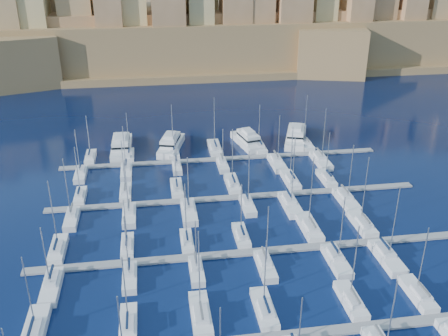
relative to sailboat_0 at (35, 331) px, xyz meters
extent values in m
plane|color=black|center=(36.76, 27.98, -0.75)|extent=(600.00, 600.00, 0.00)
cube|color=slate|center=(36.76, -6.02, -0.55)|extent=(84.00, 2.00, 0.40)
cube|color=slate|center=(36.76, 15.98, -0.55)|extent=(84.00, 2.00, 0.40)
cube|color=slate|center=(36.76, 37.98, -0.55)|extent=(84.00, 2.00, 0.40)
cube|color=slate|center=(36.76, 59.98, -0.55)|extent=(84.00, 2.00, 0.40)
cube|color=silver|center=(0.00, 0.12, -0.20)|extent=(3.09, 10.29, 1.71)
cube|color=silver|center=(0.00, -0.90, 1.01)|extent=(2.16, 4.63, 0.70)
cylinder|color=#9EA0A8|center=(0.00, 0.64, 6.61)|extent=(0.18, 0.18, 11.89)
cube|color=#0D1B37|center=(0.00, -1.42, 2.06)|extent=(0.35, 4.12, 0.35)
cube|color=silver|center=(13.60, -0.72, -0.24)|extent=(2.58, 8.60, 1.63)
cube|color=silver|center=(13.60, -1.58, 0.93)|extent=(1.81, 3.87, 0.70)
cylinder|color=#9EA0A8|center=(13.60, -0.29, 6.17)|extent=(0.18, 0.18, 11.19)
cube|color=#0D1B37|center=(13.60, -2.01, 1.98)|extent=(0.35, 3.44, 0.35)
cube|color=silver|center=(24.52, -0.10, -0.21)|extent=(2.95, 9.83, 1.69)
cube|color=silver|center=(24.52, -1.09, 0.99)|extent=(2.07, 4.43, 0.70)
cylinder|color=#9EA0A8|center=(24.52, 0.39, 7.61)|extent=(0.18, 0.18, 13.94)
cube|color=#595B60|center=(24.52, -1.58, 2.04)|extent=(0.35, 3.93, 0.35)
cube|color=silver|center=(34.50, -0.33, -0.22)|extent=(2.82, 9.39, 1.67)
cube|color=silver|center=(34.50, -1.27, 0.97)|extent=(1.97, 4.22, 0.70)
cylinder|color=#9EA0A8|center=(34.50, 0.14, 6.42)|extent=(0.18, 0.18, 11.61)
cube|color=#0D1B37|center=(34.50, -1.74, 2.02)|extent=(0.35, 3.75, 0.35)
cube|color=silver|center=(48.60, -0.48, -0.23)|extent=(2.72, 9.08, 1.65)
cube|color=silver|center=(48.60, -1.39, 0.95)|extent=(1.91, 4.09, 0.70)
cylinder|color=#9EA0A8|center=(48.60, -0.03, 7.06)|extent=(0.18, 0.18, 12.91)
cube|color=#595B60|center=(48.60, -1.84, 2.00)|extent=(0.35, 3.63, 0.35)
cube|color=silver|center=(59.98, -0.52, -0.23)|extent=(2.70, 9.00, 1.65)
cube|color=silver|center=(59.98, -1.42, 0.95)|extent=(1.89, 4.05, 0.70)
cylinder|color=#9EA0A8|center=(59.98, -0.07, 6.40)|extent=(0.18, 0.18, 11.61)
cube|color=#595B60|center=(59.98, -1.87, 2.00)|extent=(0.35, 3.60, 0.35)
cylinder|color=#9EA0A8|center=(36.54, -11.52, 5.72)|extent=(0.18, 0.18, 10.33)
cylinder|color=#9EA0A8|center=(48.91, -12.09, 6.58)|extent=(0.18, 0.18, 11.95)
cube|color=#595B60|center=(48.91, -10.25, 2.01)|extent=(0.35, 3.69, 0.35)
cube|color=silver|center=(0.18, 21.55, -0.22)|extent=(2.74, 9.15, 1.66)
cube|color=silver|center=(0.18, 20.64, 0.95)|extent=(1.92, 4.12, 0.70)
cylinder|color=#9EA0A8|center=(0.18, 22.01, 7.26)|extent=(0.18, 0.18, 13.32)
cube|color=#0D1B37|center=(0.18, 20.18, 2.00)|extent=(0.35, 3.66, 0.35)
cube|color=silver|center=(12.93, 20.87, -0.26)|extent=(2.33, 7.78, 1.59)
cube|color=silver|center=(12.93, 20.09, 0.89)|extent=(1.63, 3.50, 0.70)
cylinder|color=#9EA0A8|center=(12.93, 21.26, 4.99)|extent=(0.18, 0.18, 8.90)
cube|color=#0D1B37|center=(12.93, 19.70, 1.94)|extent=(0.35, 3.11, 0.35)
cube|color=silver|center=(24.13, 20.78, -0.26)|extent=(2.28, 7.60, 1.58)
cube|color=silver|center=(24.13, 20.02, 0.88)|extent=(1.60, 3.42, 0.70)
cylinder|color=#9EA0A8|center=(24.13, 21.16, 6.27)|extent=(0.18, 0.18, 11.48)
cube|color=#0D1B37|center=(24.13, 19.64, 1.93)|extent=(0.35, 3.04, 0.35)
cube|color=silver|center=(34.78, 21.13, -0.25)|extent=(2.49, 8.31, 1.62)
cube|color=silver|center=(34.78, 20.30, 0.91)|extent=(1.75, 3.74, 0.70)
cylinder|color=#9EA0A8|center=(34.78, 21.55, 5.73)|extent=(0.18, 0.18, 10.34)
cube|color=#0D1B37|center=(34.78, 19.89, 1.96)|extent=(0.35, 3.32, 0.35)
cube|color=silver|center=(48.83, 22.15, -0.19)|extent=(3.10, 10.35, 1.72)
cube|color=silver|center=(48.83, 21.12, 1.01)|extent=(2.17, 4.66, 0.70)
cylinder|color=#9EA0A8|center=(48.83, 22.67, 7.88)|extent=(0.18, 0.18, 14.42)
cube|color=#595B60|center=(48.83, 20.60, 2.06)|extent=(0.35, 4.14, 0.35)
cube|color=silver|center=(59.82, 21.96, -0.20)|extent=(2.99, 9.97, 1.70)
cube|color=silver|center=(59.82, 20.97, 1.00)|extent=(2.09, 4.49, 0.70)
cylinder|color=#9EA0A8|center=(59.82, 22.46, 7.50)|extent=(0.18, 0.18, 13.72)
cube|color=#595B60|center=(59.82, 20.47, 2.05)|extent=(0.35, 3.99, 0.35)
cube|color=silver|center=(0.76, 10.27, -0.22)|extent=(2.83, 9.42, 1.67)
cube|color=silver|center=(0.76, 11.21, 0.97)|extent=(1.98, 4.24, 0.70)
cylinder|color=#9EA0A8|center=(0.76, 9.80, 6.15)|extent=(0.18, 0.18, 11.07)
cube|color=#0D1B37|center=(0.76, 11.68, 2.02)|extent=(0.35, 3.77, 0.35)
cube|color=silver|center=(13.56, 10.92, -0.25)|extent=(2.44, 8.12, 1.61)
cube|color=silver|center=(13.56, 11.73, 0.90)|extent=(1.71, 3.65, 0.70)
cylinder|color=#9EA0A8|center=(13.56, 10.51, 6.34)|extent=(0.18, 0.18, 11.58)
cube|color=#0D1B37|center=(13.56, 12.14, 1.95)|extent=(0.35, 3.25, 0.35)
cube|color=silver|center=(25.00, 11.04, -0.26)|extent=(2.36, 7.88, 1.59)
cube|color=silver|center=(25.00, 11.83, 0.89)|extent=(1.65, 3.55, 0.70)
cylinder|color=#9EA0A8|center=(25.00, 10.65, 5.41)|extent=(0.18, 0.18, 9.73)
cube|color=#595B60|center=(25.00, 12.22, 1.94)|extent=(0.35, 3.15, 0.35)
cube|color=silver|center=(37.19, 10.61, -0.23)|extent=(2.62, 8.73, 1.64)
cube|color=silver|center=(37.19, 11.49, 0.93)|extent=(1.83, 3.93, 0.70)
cylinder|color=#9EA0A8|center=(37.19, 10.18, 6.38)|extent=(0.18, 0.18, 11.59)
cube|color=#595B60|center=(37.19, 11.92, 1.98)|extent=(0.35, 3.49, 0.35)
cube|color=silver|center=(50.17, 10.17, -0.21)|extent=(2.88, 9.62, 1.68)
cube|color=silver|center=(50.17, 11.13, 0.98)|extent=(2.02, 4.33, 0.70)
cylinder|color=#9EA0A8|center=(50.17, 9.69, 6.89)|extent=(0.18, 0.18, 12.52)
cube|color=#0D1B37|center=(50.17, 11.61, 2.03)|extent=(0.35, 3.85, 0.35)
cube|color=silver|center=(59.59, 9.80, -0.19)|extent=(3.11, 10.37, 1.72)
cube|color=silver|center=(59.59, 10.83, 1.02)|extent=(2.18, 4.67, 0.70)
cylinder|color=#9EA0A8|center=(59.59, 9.28, 7.51)|extent=(0.18, 0.18, 13.69)
cube|color=#0D1B37|center=(59.59, 11.35, 2.07)|extent=(0.35, 4.15, 0.35)
cube|color=silver|center=(1.95, 42.88, -0.26)|extent=(2.34, 7.80, 1.59)
cube|color=silver|center=(1.95, 42.10, 0.89)|extent=(1.64, 3.51, 0.70)
cylinder|color=#9EA0A8|center=(1.95, 43.27, 6.10)|extent=(0.18, 0.18, 11.13)
cube|color=#0D1B37|center=(1.95, 41.71, 1.94)|extent=(0.35, 3.12, 0.35)
cube|color=silver|center=(11.99, 43.21, -0.24)|extent=(2.54, 8.46, 1.62)
cube|color=silver|center=(11.99, 42.36, 0.92)|extent=(1.78, 3.81, 0.70)
cylinder|color=#9EA0A8|center=(11.99, 43.63, 6.53)|extent=(0.18, 0.18, 11.92)
cube|color=#595B60|center=(11.99, 41.94, 1.97)|extent=(0.35, 3.38, 0.35)
cube|color=silver|center=(23.65, 43.46, -0.23)|extent=(2.69, 8.96, 1.65)
cube|color=silver|center=(23.65, 42.56, 0.94)|extent=(1.88, 4.03, 0.70)
cylinder|color=#9EA0A8|center=(23.65, 43.90, 6.40)|extent=(0.18, 0.18, 11.61)
cube|color=#0D1B37|center=(23.65, 42.11, 1.99)|extent=(0.35, 3.58, 0.35)
cube|color=silver|center=(36.85, 43.79, -0.21)|extent=(2.88, 9.62, 1.68)
cube|color=silver|center=(36.85, 42.83, 0.98)|extent=(2.02, 4.33, 0.70)
cylinder|color=#9EA0A8|center=(36.85, 44.27, 7.03)|extent=(0.18, 0.18, 12.80)
cube|color=#0D1B37|center=(36.85, 42.35, 2.03)|extent=(0.35, 3.85, 0.35)
cube|color=silver|center=(50.95, 43.73, -0.22)|extent=(2.85, 9.51, 1.68)
cube|color=silver|center=(50.95, 42.78, 0.97)|extent=(2.00, 4.28, 0.70)
cylinder|color=#9EA0A8|center=(50.95, 44.21, 6.95)|extent=(0.18, 0.18, 12.65)
cube|color=#0D1B37|center=(50.95, 42.31, 2.02)|extent=(0.35, 3.80, 0.35)
cube|color=silver|center=(59.79, 43.36, -0.23)|extent=(2.63, 8.76, 1.64)
cube|color=silver|center=(59.79, 42.48, 0.93)|extent=(1.84, 3.94, 0.70)
cylinder|color=#9EA0A8|center=(59.79, 43.80, 6.07)|extent=(0.18, 0.18, 10.98)
cube|color=#0D1B37|center=(59.79, 42.05, 1.98)|extent=(0.35, 3.51, 0.35)
cube|color=silver|center=(1.30, 32.67, -0.24)|extent=(2.59, 8.62, 1.63)
cube|color=silver|center=(1.30, 33.53, 0.93)|extent=(1.81, 3.88, 0.70)
cylinder|color=#9EA0A8|center=(1.30, 32.24, 7.13)|extent=(0.18, 0.18, 13.10)
cube|color=#595B60|center=(1.30, 33.96, 1.98)|extent=(0.35, 3.45, 0.35)
cube|color=silver|center=(13.03, 32.39, -0.22)|extent=(2.76, 9.18, 1.66)
cube|color=silver|center=(13.03, 33.31, 0.96)|extent=(1.93, 4.13, 0.70)
cylinder|color=#9EA0A8|center=(13.03, 31.93, 6.72)|extent=(0.18, 0.18, 12.22)
cube|color=#595B60|center=(13.03, 33.76, 2.01)|extent=(0.35, 3.67, 0.35)
cube|color=silver|center=(25.48, 31.86, -0.20)|extent=(3.07, 10.25, 1.71)
cube|color=silver|center=(25.48, 32.88, 1.01)|extent=(2.15, 4.61, 0.70)
cylinder|color=#9EA0A8|center=(25.48, 31.34, 6.72)|extent=(0.18, 0.18, 12.13)
cube|color=#0D1B37|center=(25.48, 33.39, 2.06)|extent=(0.35, 4.10, 0.35)
cube|color=silver|center=(38.35, 32.78, -0.24)|extent=(2.52, 8.40, 1.62)
cube|color=silver|center=(38.35, 33.62, 0.92)|extent=(1.76, 3.78, 0.70)
cylinder|color=#9EA0A8|center=(38.35, 32.36, 6.80)|extent=(0.18, 0.18, 12.46)
cube|color=#0D1B37|center=(38.35, 34.04, 1.97)|extent=(0.35, 3.36, 0.35)
cube|color=silver|center=(47.60, 31.76, -0.19)|extent=(3.13, 10.44, 1.72)
cube|color=silver|center=(47.60, 32.80, 1.02)|extent=(2.19, 4.70, 0.70)
cylinder|color=#9EA0A8|center=(47.60, 31.24, 8.31)|extent=(0.18, 0.18, 15.29)
cube|color=#0D1B37|center=(47.60, 33.33, 2.07)|extent=(0.35, 4.18, 0.35)
cube|color=silver|center=(60.43, 31.85, -0.20)|extent=(3.08, 10.26, 1.71)
cube|color=silver|center=(60.43, 32.88, 1.01)|extent=(2.15, 4.62, 0.70)
cylinder|color=#9EA0A8|center=(60.43, 31.34, 7.00)|extent=(0.18, 0.18, 12.68)
cube|color=#595B60|center=(60.43, 33.39, 2.06)|extent=(0.35, 4.10, 0.35)
cube|color=silver|center=(2.18, 65.23, -0.24)|extent=(2.55, 8.50, 1.63)
cube|color=silver|center=(2.18, 64.38, 0.92)|extent=(1.79, 3.83, 0.70)
cylinder|color=#9EA0A8|center=(2.18, 65.65, 5.96)|extent=(0.18, 0.18, 10.78)
cube|color=#0D1B37|center=(2.18, 63.95, 1.97)|extent=(0.35, 3.40, 0.35)
cube|color=silver|center=(12.41, 64.96, -0.25)|extent=(2.39, 7.96, 1.60)
cube|color=silver|center=(12.41, 64.16, 0.89)|extent=(1.67, 3.58, 0.70)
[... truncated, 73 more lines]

